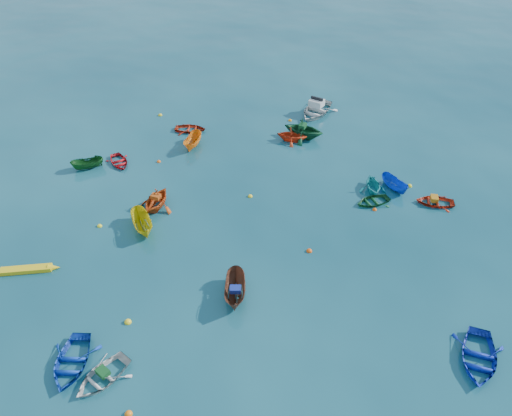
# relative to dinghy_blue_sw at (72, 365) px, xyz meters

# --- Properties ---
(ground) EXTENTS (160.00, 160.00, 0.00)m
(ground) POSITION_rel_dinghy_blue_sw_xyz_m (7.40, 8.16, 0.00)
(ground) COLOR #093543
(ground) RESTS_ON ground
(dinghy_blue_sw) EXTENTS (2.76, 3.62, 0.70)m
(dinghy_blue_sw) POSITION_rel_dinghy_blue_sw_xyz_m (0.00, 0.00, 0.00)
(dinghy_blue_sw) COLOR #0D38AE
(dinghy_blue_sw) RESTS_ON ground
(dinghy_white_near) EXTENTS (3.31, 3.59, 0.61)m
(dinghy_white_near) POSITION_rel_dinghy_blue_sw_xyz_m (1.80, -0.52, 0.00)
(dinghy_white_near) COLOR silver
(dinghy_white_near) RESTS_ON ground
(sampan_brown_mid) EXTENTS (1.60, 3.29, 1.22)m
(sampan_brown_mid) POSITION_rel_dinghy_blue_sw_xyz_m (7.31, 5.54, 0.00)
(sampan_brown_mid) COLOR brown
(sampan_brown_mid) RESTS_ON ground
(dinghy_blue_se) EXTENTS (3.27, 4.07, 0.75)m
(dinghy_blue_se) POSITION_rel_dinghy_blue_sw_xyz_m (20.02, 3.06, 0.00)
(dinghy_blue_se) COLOR #0D27A7
(dinghy_blue_se) RESTS_ON ground
(dinghy_orange_w) EXTENTS (3.01, 3.32, 1.52)m
(dinghy_orange_w) POSITION_rel_dinghy_blue_sw_xyz_m (0.50, 12.78, 0.00)
(dinghy_orange_w) COLOR #C24512
(dinghy_orange_w) RESTS_ON ground
(sampan_yellow_mid) EXTENTS (2.60, 3.22, 1.19)m
(sampan_yellow_mid) POSITION_rel_dinghy_blue_sw_xyz_m (0.31, 10.41, 0.00)
(sampan_yellow_mid) COLOR gold
(sampan_yellow_mid) RESTS_ON ground
(dinghy_green_e) EXTENTS (3.03, 2.73, 0.52)m
(dinghy_green_e) POSITION_rel_dinghy_blue_sw_xyz_m (15.36, 15.37, 0.00)
(dinghy_green_e) COLOR #135325
(dinghy_green_e) RESTS_ON ground
(dinghy_cyan_se) EXTENTS (2.36, 2.62, 1.22)m
(dinghy_cyan_se) POSITION_rel_dinghy_blue_sw_xyz_m (15.40, 16.86, 0.00)
(dinghy_cyan_se) COLOR teal
(dinghy_cyan_se) RESTS_ON ground
(dinghy_red_nw) EXTENTS (2.76, 2.05, 0.55)m
(dinghy_red_nw) POSITION_rel_dinghy_blue_sw_xyz_m (0.27, 23.42, 0.00)
(dinghy_red_nw) COLOR #9F230D
(dinghy_red_nw) RESTS_ON ground
(sampan_orange_n) EXTENTS (1.34, 2.90, 1.09)m
(sampan_orange_n) POSITION_rel_dinghy_blue_sw_xyz_m (1.12, 20.95, 0.00)
(sampan_orange_n) COLOR orange
(sampan_orange_n) RESTS_ON ground
(dinghy_green_n) EXTENTS (4.02, 3.71, 1.76)m
(dinghy_green_n) POSITION_rel_dinghy_blue_sw_xyz_m (9.93, 23.68, 0.00)
(dinghy_green_n) COLOR #104726
(dinghy_green_n) RESTS_ON ground
(dinghy_red_ne) EXTENTS (2.64, 1.91, 0.54)m
(dinghy_red_ne) POSITION_rel_dinghy_blue_sw_xyz_m (19.67, 15.90, 0.00)
(dinghy_red_ne) COLOR red
(dinghy_red_ne) RESTS_ON ground
(sampan_blue_far) EXTENTS (2.29, 2.60, 0.98)m
(sampan_blue_far) POSITION_rel_dinghy_blue_sw_xyz_m (16.96, 17.28, 0.00)
(sampan_blue_far) COLOR #0F3EBC
(sampan_blue_far) RESTS_ON ground
(dinghy_red_far) EXTENTS (2.93, 3.07, 0.52)m
(dinghy_red_far) POSITION_rel_dinghy_blue_sw_xyz_m (-4.01, 17.70, 0.00)
(dinghy_red_far) COLOR red
(dinghy_red_far) RESTS_ON ground
(dinghy_orange_far) EXTENTS (2.66, 2.34, 1.31)m
(dinghy_orange_far) POSITION_rel_dinghy_blue_sw_xyz_m (9.03, 22.96, 0.00)
(dinghy_orange_far) COLOR red
(dinghy_orange_far) RESTS_ON ground
(sampan_green_far) EXTENTS (2.60, 1.96, 0.95)m
(sampan_green_far) POSITION_rel_dinghy_blue_sw_xyz_m (-6.14, 16.72, 0.00)
(sampan_green_far) COLOR #124E1B
(sampan_green_far) RESTS_ON ground
(kayak_yellow) EXTENTS (3.70, 1.46, 0.37)m
(kayak_yellow) POSITION_rel_dinghy_blue_sw_xyz_m (-5.44, 5.76, 0.00)
(kayak_yellow) COLOR yellow
(kayak_yellow) RESTS_ON ground
(motorboat_white) EXTENTS (4.58, 5.22, 1.50)m
(motorboat_white) POSITION_rel_dinghy_blue_sw_xyz_m (10.81, 28.05, 0.00)
(motorboat_white) COLOR silver
(motorboat_white) RESTS_ON ground
(tarp_green_a) EXTENTS (0.76, 0.71, 0.30)m
(tarp_green_a) POSITION_rel_dinghy_blue_sw_xyz_m (1.85, -0.44, 0.45)
(tarp_green_a) COLOR #134C1E
(tarp_green_a) RESTS_ON dinghy_white_near
(tarp_blue_a) EXTENTS (0.67, 0.54, 0.30)m
(tarp_blue_a) POSITION_rel_dinghy_blue_sw_xyz_m (7.33, 5.39, 0.76)
(tarp_blue_a) COLOR navy
(tarp_blue_a) RESTS_ON sampan_brown_mid
(tarp_orange_a) EXTENTS (0.71, 0.59, 0.30)m
(tarp_orange_a) POSITION_rel_dinghy_blue_sw_xyz_m (0.51, 12.83, 0.91)
(tarp_orange_a) COLOR #BA4A13
(tarp_orange_a) RESTS_ON dinghy_orange_w
(tarp_green_b) EXTENTS (0.71, 0.83, 0.34)m
(tarp_green_b) POSITION_rel_dinghy_blue_sw_xyz_m (9.84, 23.71, 1.05)
(tarp_green_b) COLOR #134C22
(tarp_green_b) RESTS_ON dinghy_green_n
(tarp_orange_b) EXTENTS (0.50, 0.66, 0.32)m
(tarp_orange_b) POSITION_rel_dinghy_blue_sw_xyz_m (19.57, 15.91, 0.43)
(tarp_orange_b) COLOR #B86F12
(tarp_orange_b) RESTS_ON dinghy_red_ne
(buoy_or_a) EXTENTS (0.36, 0.36, 0.36)m
(buoy_or_a) POSITION_rel_dinghy_blue_sw_xyz_m (3.65, -2.10, 0.00)
(buoy_or_a) COLOR orange
(buoy_or_a) RESTS_ON ground
(buoy_ye_a) EXTENTS (0.39, 0.39, 0.39)m
(buoy_ye_a) POSITION_rel_dinghy_blue_sw_xyz_m (1.86, 2.93, 0.00)
(buoy_ye_a) COLOR yellow
(buoy_ye_a) RESTS_ON ground
(buoy_or_b) EXTENTS (0.36, 0.36, 0.36)m
(buoy_or_b) POSITION_rel_dinghy_blue_sw_xyz_m (11.23, 9.83, 0.00)
(buoy_or_b) COLOR #F44F0D
(buoy_or_b) RESTS_ON ground
(buoy_ye_b) EXTENTS (0.32, 0.32, 0.32)m
(buoy_ye_b) POSITION_rel_dinghy_blue_sw_xyz_m (-2.68, 10.29, 0.00)
(buoy_ye_b) COLOR yellow
(buoy_ye_b) RESTS_ON ground
(buoy_or_c) EXTENTS (0.30, 0.30, 0.30)m
(buoy_or_c) POSITION_rel_dinghy_blue_sw_xyz_m (-1.03, 18.33, 0.00)
(buoy_or_c) COLOR #FF5D0D
(buoy_or_c) RESTS_ON ground
(buoy_ye_c) EXTENTS (0.34, 0.34, 0.34)m
(buoy_ye_c) POSITION_rel_dinghy_blue_sw_xyz_m (6.74, 14.89, 0.00)
(buoy_ye_c) COLOR yellow
(buoy_ye_c) RESTS_ON ground
(buoy_or_d) EXTENTS (0.31, 0.31, 0.31)m
(buoy_or_d) POSITION_rel_dinghy_blue_sw_xyz_m (15.47, 14.58, 0.00)
(buoy_or_d) COLOR #F04E0D
(buoy_or_d) RESTS_ON ground
(buoy_ye_d) EXTENTS (0.36, 0.36, 0.36)m
(buoy_ye_d) POSITION_rel_dinghy_blue_sw_xyz_m (-3.09, 25.70, 0.00)
(buoy_ye_d) COLOR yellow
(buoy_ye_d) RESTS_ON ground
(buoy_or_e) EXTENTS (0.32, 0.32, 0.32)m
(buoy_or_e) POSITION_rel_dinghy_blue_sw_xyz_m (8.60, 26.37, 0.00)
(buoy_or_e) COLOR orange
(buoy_or_e) RESTS_ON ground
(buoy_ye_e) EXTENTS (0.35, 0.35, 0.35)m
(buoy_ye_e) POSITION_rel_dinghy_blue_sw_xyz_m (18.14, 17.74, 0.00)
(buoy_ye_e) COLOR yellow
(buoy_ye_e) RESTS_ON ground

